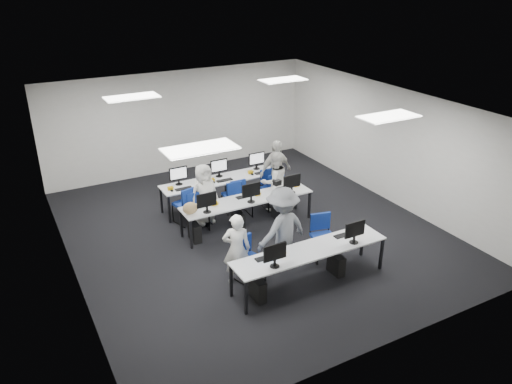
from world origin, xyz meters
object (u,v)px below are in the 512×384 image
desk_front (310,252)px  student_1 (274,181)px  desk_mid (248,201)px  chair_3 (241,205)px  student_0 (237,249)px  chair_0 (249,267)px  chair_2 (198,218)px  photographer (282,229)px  chair_7 (274,195)px  chair_4 (272,196)px  chair_5 (186,211)px  chair_1 (323,245)px  chair_6 (232,201)px  student_3 (276,172)px  student_2 (204,194)px

desk_front → student_1: 3.30m
desk_mid → chair_3: 0.76m
student_0 → student_1: bearing=-109.5°
chair_0 → student_0: size_ratio=0.61×
chair_2 → photographer: 2.62m
chair_7 → photographer: size_ratio=0.51×
chair_7 → student_1: 0.55m
chair_4 → chair_5: size_ratio=1.03×
chair_1 → chair_6: 3.00m
chair_0 → student_0: (-0.24, 0.05, 0.45)m
chair_0 → student_1: 3.27m
chair_2 → chair_0: bearing=-86.8°
desk_mid → chair_2: (-1.06, 0.50, -0.41)m
desk_front → chair_0: chair_0 is taller
desk_front → student_0: student_0 is taller
chair_0 → chair_2: bearing=76.1°
chair_0 → chair_7: size_ratio=1.00×
chair_2 → chair_6: bearing=24.2°
chair_4 → photographer: bearing=-112.9°
chair_5 → chair_7: chair_5 is taller
student_1 → chair_2: bearing=-0.6°
chair_0 → chair_3: (1.15, 2.61, -0.01)m
chair_0 → chair_6: bearing=55.1°
chair_5 → photographer: bearing=-85.3°
chair_7 → student_3: bearing=62.6°
desk_mid → student_1: student_1 is taller
photographer → chair_7: bearing=-126.5°
chair_2 → student_1: student_1 is taller
chair_6 → student_1: (0.98, -0.42, 0.50)m
chair_7 → student_0: (-2.40, -2.69, 0.46)m
chair_3 → student_0: 2.95m
student_1 → desk_mid: bearing=25.6°
desk_front → chair_1: bearing=39.6°
student_0 → student_1: (2.28, 2.46, 0.03)m
desk_front → student_0: bearing=151.7°
chair_5 → chair_6: 1.25m
student_3 → student_1: bearing=-134.2°
chair_5 → student_0: bearing=-105.5°
desk_mid → chair_7: (1.16, 0.76, -0.39)m
desk_mid → chair_5: size_ratio=3.35×
desk_front → chair_1: (0.76, 0.63, -0.38)m
desk_mid → chair_3: bearing=76.3°
chair_1 → student_2: 3.13m
chair_5 → student_1: bearing=-24.6°
chair_3 → chair_6: (-0.10, 0.33, -0.01)m
chair_4 → chair_2: bearing=-171.9°
chair_2 → chair_7: size_ratio=0.94×
student_2 → student_3: student_3 is taller
chair_2 → chair_5: (-0.14, 0.43, 0.03)m
desk_mid → chair_6: (0.05, 0.95, -0.41)m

